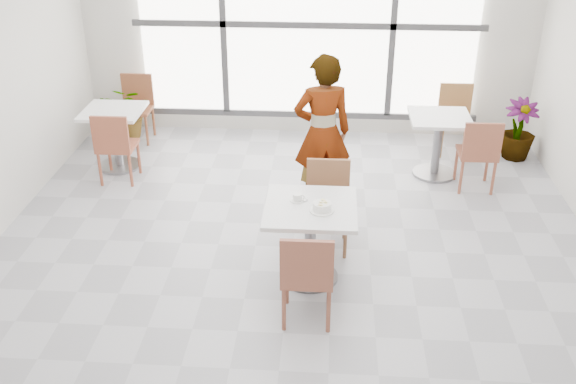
# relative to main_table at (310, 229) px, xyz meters

# --- Properties ---
(floor) EXTENTS (7.00, 7.00, 0.00)m
(floor) POSITION_rel_main_table_xyz_m (-0.18, 0.07, -0.52)
(floor) COLOR #9E9EA5
(floor) RESTS_ON ground
(wall_back) EXTENTS (6.00, 0.00, 6.00)m
(wall_back) POSITION_rel_main_table_xyz_m (-0.18, 3.57, 0.98)
(wall_back) COLOR silver
(wall_back) RESTS_ON ground
(window) EXTENTS (4.60, 0.07, 2.52)m
(window) POSITION_rel_main_table_xyz_m (-0.18, 3.51, 0.98)
(window) COLOR white
(window) RESTS_ON ground
(main_table) EXTENTS (0.80, 0.80, 0.75)m
(main_table) POSITION_rel_main_table_xyz_m (0.00, 0.00, 0.00)
(main_table) COLOR silver
(main_table) RESTS_ON ground
(chair_near) EXTENTS (0.42, 0.42, 0.87)m
(chair_near) POSITION_rel_main_table_xyz_m (-0.00, -0.66, -0.02)
(chair_near) COLOR brown
(chair_near) RESTS_ON ground
(chair_far) EXTENTS (0.42, 0.42, 0.87)m
(chair_far) POSITION_rel_main_table_xyz_m (0.14, 0.62, -0.02)
(chair_far) COLOR brown
(chair_far) RESTS_ON ground
(oatmeal_bowl) EXTENTS (0.21, 0.21, 0.10)m
(oatmeal_bowl) POSITION_rel_main_table_xyz_m (0.10, -0.08, 0.27)
(oatmeal_bowl) COLOR white
(oatmeal_bowl) RESTS_ON main_table
(coffee_cup) EXTENTS (0.16, 0.13, 0.07)m
(coffee_cup) POSITION_rel_main_table_xyz_m (-0.12, 0.09, 0.26)
(coffee_cup) COLOR silver
(coffee_cup) RESTS_ON main_table
(person) EXTENTS (0.70, 0.54, 1.70)m
(person) POSITION_rel_main_table_xyz_m (0.07, 1.43, 0.33)
(person) COLOR black
(person) RESTS_ON ground
(bg_table_left) EXTENTS (0.70, 0.70, 0.75)m
(bg_table_left) POSITION_rel_main_table_xyz_m (-2.45, 2.24, -0.04)
(bg_table_left) COLOR white
(bg_table_left) RESTS_ON ground
(bg_table_right) EXTENTS (0.70, 0.70, 0.75)m
(bg_table_right) POSITION_rel_main_table_xyz_m (1.43, 2.28, -0.04)
(bg_table_right) COLOR silver
(bg_table_right) RESTS_ON ground
(bg_chair_left_near) EXTENTS (0.42, 0.42, 0.87)m
(bg_chair_left_near) POSITION_rel_main_table_xyz_m (-2.33, 1.81, -0.02)
(bg_chair_left_near) COLOR #9B4D35
(bg_chair_left_near) RESTS_ON ground
(bg_chair_left_far) EXTENTS (0.42, 0.42, 0.87)m
(bg_chair_left_far) POSITION_rel_main_table_xyz_m (-2.45, 3.17, -0.02)
(bg_chair_left_far) COLOR brown
(bg_chair_left_far) RESTS_ON ground
(bg_chair_right_near) EXTENTS (0.42, 0.42, 0.87)m
(bg_chair_right_near) POSITION_rel_main_table_xyz_m (1.83, 1.88, -0.02)
(bg_chair_right_near) COLOR brown
(bg_chair_right_near) RESTS_ON ground
(bg_chair_right_far) EXTENTS (0.42, 0.42, 0.87)m
(bg_chair_right_far) POSITION_rel_main_table_xyz_m (1.75, 3.04, -0.02)
(bg_chair_right_far) COLOR #9F6A3B
(bg_chair_right_far) RESTS_ON ground
(plant_left) EXTENTS (0.78, 0.71, 0.75)m
(plant_left) POSITION_rel_main_table_xyz_m (-2.57, 3.17, -0.15)
(plant_left) COLOR #42853C
(plant_left) RESTS_ON ground
(plant_right) EXTENTS (0.45, 0.45, 0.77)m
(plant_right) POSITION_rel_main_table_xyz_m (2.52, 2.84, -0.14)
(plant_right) COLOR #517F40
(plant_right) RESTS_ON ground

